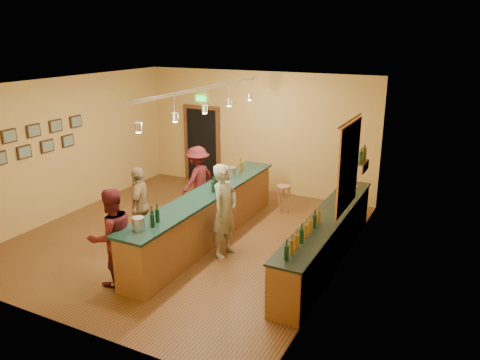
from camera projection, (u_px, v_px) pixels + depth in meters
The scene contains 18 objects.
floor at pixel (188, 236), 9.97m from camera, with size 7.00×7.00×0.00m, color #532717.
ceiling at pixel (182, 84), 9.00m from camera, with size 6.50×7.00×0.02m, color silver.
wall_back at pixel (257, 132), 12.47m from camera, with size 6.50×0.02×3.20m, color gold.
wall_front at pixel (47, 224), 6.51m from camera, with size 6.50×0.02×3.20m, color gold.
wall_left at pixel (68, 147), 10.88m from camera, with size 0.02×7.00×3.20m, color gold.
wall_right at pixel (343, 186), 8.10m from camera, with size 0.02×7.00×3.20m, color gold.
doorway at pixel (202, 143), 13.32m from camera, with size 1.15×0.09×2.48m.
tapestry at pixel (349, 167), 8.37m from camera, with size 0.03×1.40×1.60m, color #A33B20.
bottle_shelf at pixel (363, 157), 9.73m from camera, with size 0.17×0.55×0.54m.
picture_grid at pixel (41, 139), 10.12m from camera, with size 0.06×2.20×0.70m, color #382111, non-canonical shape.
back_counter at pixel (327, 238), 8.71m from camera, with size 0.60×4.55×1.27m.
tasting_bar at pixel (207, 213), 9.58m from camera, with size 0.73×5.10×1.38m.
pendant_track at pixel (204, 97), 8.86m from camera, with size 0.11×4.60×0.50m.
bartender at pixel (225, 211), 8.88m from camera, with size 0.67×0.44×1.83m, color gray.
customer_a at pixel (112, 237), 7.87m from camera, with size 0.83×0.65×1.72m, color #59191E.
customer_b at pixel (140, 205), 9.45m from camera, with size 0.95×0.39×1.61m, color #997A51.
customer_c at pixel (198, 179), 11.19m from camera, with size 1.03×0.59×1.59m, color #59191E.
bar_stool at pixel (284, 192), 11.13m from camera, with size 0.33×0.33×0.67m.
Camera 1 is at (5.10, -7.67, 4.15)m, focal length 35.00 mm.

